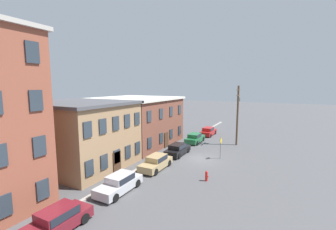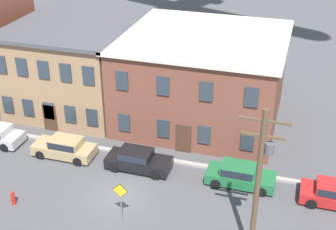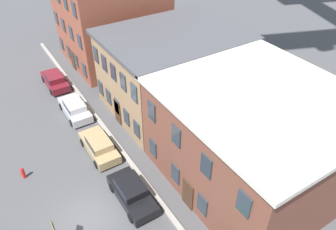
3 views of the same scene
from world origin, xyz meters
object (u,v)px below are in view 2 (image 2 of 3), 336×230
(car_red, at_px, (336,194))
(utility_pole, at_px, (259,180))
(caution_sign, at_px, (121,196))
(car_tan, at_px, (65,147))
(car_green, at_px, (240,174))
(fire_hydrant, at_px, (13,198))
(car_black, at_px, (138,159))

(car_red, xyz_separation_m, utility_pole, (-4.33, -5.73, 4.19))
(caution_sign, relative_size, utility_pole, 0.31)
(car_tan, distance_m, car_green, 12.35)
(car_red, relative_size, utility_pole, 0.50)
(utility_pole, distance_m, fire_hydrant, 15.13)
(car_black, xyz_separation_m, car_green, (6.89, 0.26, 0.00))
(car_tan, bearing_deg, car_black, 0.43)
(car_black, height_order, fire_hydrant, car_black)
(car_red, bearing_deg, utility_pole, -127.06)
(car_green, distance_m, fire_hydrant, 14.20)
(car_tan, relative_size, car_red, 1.00)
(car_red, relative_size, caution_sign, 1.62)
(car_tan, bearing_deg, fire_hydrant, -95.07)
(fire_hydrant, bearing_deg, car_black, 44.04)
(car_red, bearing_deg, car_tan, -179.94)
(car_tan, height_order, car_red, same)
(utility_pole, height_order, fire_hydrant, utility_pole)
(car_green, height_order, caution_sign, caution_sign)
(caution_sign, bearing_deg, car_tan, 140.69)
(car_black, height_order, utility_pole, utility_pole)
(fire_hydrant, bearing_deg, utility_pole, 0.05)
(car_tan, xyz_separation_m, utility_pole, (13.95, -5.71, 4.19))
(car_green, bearing_deg, car_red, -2.76)
(car_black, xyz_separation_m, fire_hydrant, (-5.96, -5.76, -0.27))
(car_black, distance_m, fire_hydrant, 8.29)
(car_green, xyz_separation_m, car_red, (5.93, -0.29, 0.00))
(car_tan, bearing_deg, utility_pole, -22.27)
(car_black, bearing_deg, car_red, -0.10)
(car_black, distance_m, utility_pole, 11.08)
(car_tan, distance_m, utility_pole, 15.64)
(car_tan, height_order, caution_sign, caution_sign)
(car_green, bearing_deg, utility_pole, -75.10)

